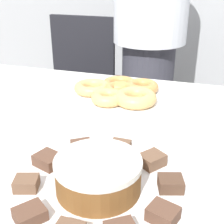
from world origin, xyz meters
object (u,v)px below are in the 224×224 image
Objects in this scene: person_standing at (150,33)px; plate_cake at (99,191)px; plate_donuts at (120,97)px; office_chair_left at (75,102)px; frosted_cake at (98,175)px.

person_standing is 4.26× the size of plate_cake.
office_chair_left is at bearing 126.07° from plate_donuts.
frosted_cake is (0.12, -1.11, -0.06)m from person_standing.
person_standing is 0.64m from plate_donuts.
office_chair_left is 2.36× the size of plate_cake.
office_chair_left is 1.29m from frosted_cake.
person_standing reaches higher than plate_cake.
frosted_cake reaches higher than plate_donuts.
office_chair_left is at bearing -179.96° from person_standing.
person_standing is at bearing 96.42° from plate_cake.
plate_donuts is 0.50m from frosted_cake.
office_chair_left is 0.84m from plate_donuts.
frosted_cake is (0.10, -0.48, 0.04)m from plate_donuts.
frosted_cake reaches higher than plate_cake.
frosted_cake is at bearing -78.53° from plate_donuts.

